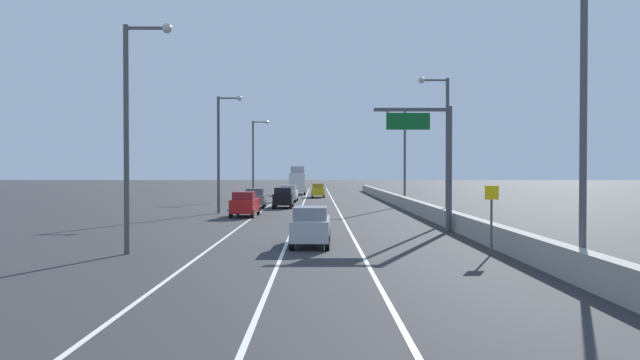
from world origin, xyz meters
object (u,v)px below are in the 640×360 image
at_px(car_red_5, 245,204).
at_px(car_yellow_4, 318,190).
at_px(lamp_post_left_far, 255,154).
at_px(lamp_post_left_mid, 221,146).
at_px(lamp_post_right_third, 402,150).
at_px(lamp_post_left_near, 132,122).
at_px(lamp_post_right_near, 576,107).
at_px(car_silver_0, 311,226).
at_px(car_white_1, 289,193).
at_px(car_black_3, 283,198).
at_px(overhead_sign_gantry, 437,153).
at_px(car_gray_2, 255,198).
at_px(speed_advisory_sign, 492,214).
at_px(lamp_post_right_second, 444,140).
at_px(box_truck, 297,182).

bearing_deg(car_red_5, car_yellow_4, 80.12).
bearing_deg(lamp_post_left_far, car_red_5, -85.67).
bearing_deg(lamp_post_left_mid, lamp_post_right_third, 31.86).
bearing_deg(car_yellow_4, lamp_post_left_near, -98.51).
xyz_separation_m(lamp_post_right_near, lamp_post_left_far, (-16.65, 55.85, 0.00)).
xyz_separation_m(car_silver_0, car_yellow_4, (0.44, 52.06, 0.00)).
bearing_deg(car_white_1, lamp_post_left_near, -96.27).
bearing_deg(car_black_3, lamp_post_right_near, -72.54).
bearing_deg(lamp_post_right_near, overhead_sign_gantry, 95.85).
height_order(car_gray_2, car_red_5, car_red_5).
xyz_separation_m(overhead_sign_gantry, car_yellow_4, (-7.01, 45.61, -3.77)).
distance_m(speed_advisory_sign, lamp_post_left_mid, 30.00).
bearing_deg(lamp_post_left_near, car_white_1, 83.73).
bearing_deg(car_gray_2, lamp_post_left_mid, -106.28).
bearing_deg(car_silver_0, lamp_post_left_mid, 109.76).
bearing_deg(lamp_post_left_far, car_silver_0, -80.78).
height_order(lamp_post_left_mid, car_white_1, lamp_post_left_mid).
xyz_separation_m(lamp_post_right_third, lamp_post_left_mid, (-17.08, -10.62, 0.00)).
relative_size(lamp_post_right_near, lamp_post_right_second, 1.00).
relative_size(lamp_post_right_third, car_yellow_4, 2.44).
bearing_deg(lamp_post_right_near, box_truck, 99.31).
bearing_deg(car_red_5, lamp_post_left_near, -96.32).
distance_m(speed_advisory_sign, lamp_post_right_second, 15.60).
height_order(lamp_post_right_second, car_gray_2, lamp_post_right_second).
bearing_deg(overhead_sign_gantry, car_red_5, 137.54).
bearing_deg(car_white_1, speed_advisory_sign, -76.07).
height_order(lamp_post_right_near, lamp_post_right_second, same).
xyz_separation_m(car_silver_0, box_truck, (-2.71, 62.65, 1.02)).
bearing_deg(lamp_post_left_mid, overhead_sign_gantry, -45.34).
distance_m(lamp_post_right_second, car_black_3, 21.82).
height_order(lamp_post_left_near, car_gray_2, lamp_post_left_near).
bearing_deg(lamp_post_left_mid, car_yellow_4, 74.49).
xyz_separation_m(lamp_post_left_mid, car_yellow_4, (8.35, 30.06, -4.84)).
distance_m(speed_advisory_sign, lamp_post_left_far, 52.61).
height_order(car_white_1, car_gray_2, car_white_1).
xyz_separation_m(car_gray_2, car_black_3, (2.75, 0.08, 0.04)).
bearing_deg(speed_advisory_sign, overhead_sign_gantry, 92.63).
distance_m(lamp_post_right_second, car_red_5, 16.54).
bearing_deg(car_gray_2, lamp_post_left_near, -93.59).
xyz_separation_m(car_silver_0, car_gray_2, (-5.77, 29.31, 0.00)).
xyz_separation_m(overhead_sign_gantry, lamp_post_left_mid, (-15.36, 15.54, 1.07)).
distance_m(car_white_1, car_black_3, 11.34).
bearing_deg(speed_advisory_sign, lamp_post_left_mid, 122.11).
distance_m(car_red_5, box_truck, 44.49).
height_order(lamp_post_left_far, car_white_1, lamp_post_left_far).
height_order(overhead_sign_gantry, lamp_post_left_far, lamp_post_left_far).
height_order(lamp_post_right_near, car_yellow_4, lamp_post_right_near).
xyz_separation_m(car_black_3, box_truck, (0.31, 33.26, 0.98)).
height_order(lamp_post_right_third, car_white_1, lamp_post_right_third).
relative_size(lamp_post_right_third, lamp_post_left_far, 1.00).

